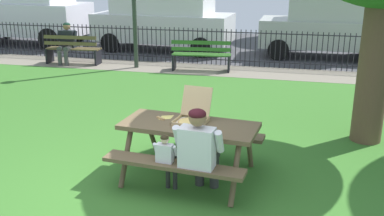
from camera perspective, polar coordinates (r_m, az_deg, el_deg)
ground at (r=7.28m, az=-1.14°, el=-4.44°), size 28.00×11.90×0.02m
cobblestone_walkway at (r=12.20m, az=5.12°, el=4.76°), size 28.00×1.40×0.01m
street_asphalt at (r=16.02m, az=7.27°, el=7.84°), size 28.00×6.46×0.01m
picnic_table_foreground at (r=5.89m, az=-0.37°, el=-3.63°), size 1.93×1.65×0.79m
pizza_box_open at (r=5.87m, az=0.08°, el=-1.01°), size 0.47×0.55×0.44m
pizza_slice_on_table at (r=6.07m, az=-3.50°, el=-1.18°), size 0.24×0.26×0.02m
adult_at_table at (r=5.33m, az=0.97°, el=-5.30°), size 0.63×0.62×1.19m
child_at_table at (r=5.50m, az=-3.27°, el=-6.38°), size 0.31×0.31×0.81m
iron_fence_streetside at (r=12.77m, az=5.67°, el=7.80°), size 23.38×0.03×1.05m
park_bench_left at (r=13.47m, az=-15.17°, el=7.28°), size 1.62×0.56×0.85m
park_bench_center at (r=12.13m, az=1.21°, el=6.77°), size 1.63×0.62×0.85m
person_on_park_bench at (r=13.54m, az=-15.91°, el=8.31°), size 0.62×0.61×1.19m
parked_car_left at (r=17.46m, az=-21.07°, el=11.98°), size 4.77×2.21×2.46m
parked_car_center at (r=15.15m, az=-3.73°, el=11.58°), size 4.69×2.14×2.08m
parked_car_right at (r=14.51m, az=16.79°, el=10.25°), size 3.91×1.85×1.98m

